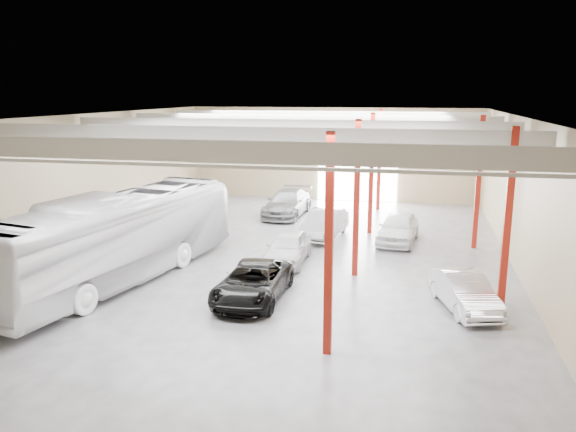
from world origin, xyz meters
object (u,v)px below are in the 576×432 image
at_px(coach_bus, 117,238).
at_px(car_row_c, 287,203).
at_px(car_row_b, 324,224).
at_px(car_row_a, 288,247).
at_px(car_right_far, 398,228).
at_px(black_sedan, 253,282).
at_px(car_right_near, 464,291).

distance_m(coach_bus, car_row_c, 15.25).
bearing_deg(car_row_b, car_row_a, -93.20).
xyz_separation_m(car_row_a, car_right_far, (5.09, 5.07, 0.06)).
bearing_deg(car_row_c, car_row_a, -74.19).
relative_size(coach_bus, black_sedan, 2.68).
distance_m(car_right_near, car_right_far, 9.84).
relative_size(black_sedan, car_row_a, 1.15).
bearing_deg(car_row_c, black_sedan, -79.30).
distance_m(coach_bus, car_right_near, 14.59).
distance_m(coach_bus, car_row_b, 12.14).
bearing_deg(black_sedan, car_row_c, 98.11).
xyz_separation_m(black_sedan, car_row_c, (-2.18, 15.60, 0.12)).
relative_size(coach_bus, car_row_b, 2.87).
distance_m(coach_bus, car_row_a, 7.95).
bearing_deg(car_right_near, car_row_b, 108.47).
bearing_deg(car_row_c, car_right_far, -32.65).
height_order(black_sedan, car_row_a, car_row_a).
bearing_deg(car_row_a, black_sedan, -93.44).
bearing_deg(coach_bus, car_row_b, 62.07).
xyz_separation_m(coach_bus, car_row_c, (4.24, 14.61, -1.09)).
relative_size(coach_bus, car_row_c, 2.39).
distance_m(black_sedan, car_right_far, 11.57).
bearing_deg(coach_bus, car_right_near, 10.36).
relative_size(black_sedan, car_right_near, 1.21).
distance_m(car_row_a, car_right_far, 7.18).
bearing_deg(car_right_near, coach_bus, 161.88).
relative_size(black_sedan, car_right_far, 1.07).
bearing_deg(car_right_near, black_sedan, 168.36).
distance_m(car_row_b, car_right_far, 4.14).
distance_m(car_row_b, car_row_c, 6.19).
distance_m(black_sedan, car_row_c, 15.75).
xyz_separation_m(car_row_c, car_right_near, (10.30, -14.77, -0.14)).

